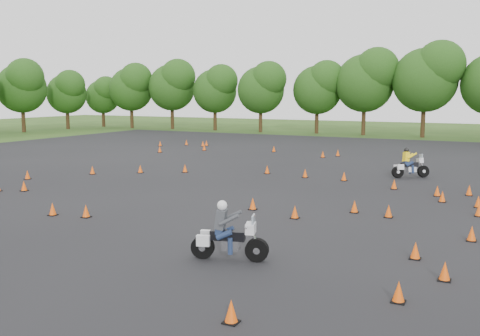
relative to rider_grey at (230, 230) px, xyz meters
name	(u,v)px	position (x,y,z in m)	size (l,w,h in m)	color
ground	(193,212)	(-4.00, 4.61, -0.83)	(140.00, 140.00, 0.00)	#2D5119
asphalt_pad	(259,187)	(-4.00, 10.61, -0.82)	(62.00, 62.00, 0.00)	black
treeline	(416,93)	(-1.26, 39.81, 3.67)	(87.01, 31.99, 10.16)	#224914
traffic_cones	(274,183)	(-3.38, 11.00, -0.60)	(32.72, 33.17, 0.45)	#FF570A
rider_grey	(230,230)	(0.00, 0.00, 0.00)	(2.13, 0.66, 1.65)	#3B3E43
rider_yellow	(411,163)	(2.05, 16.97, -0.02)	(2.09, 0.64, 1.61)	yellow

